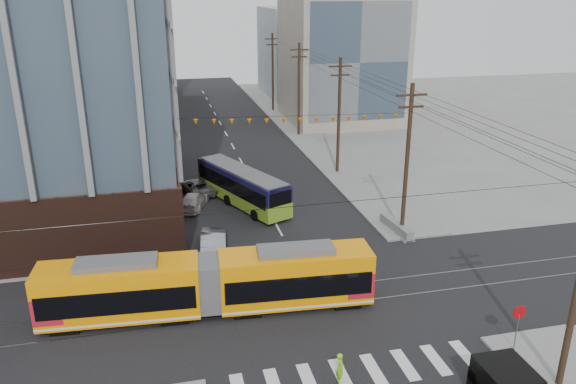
# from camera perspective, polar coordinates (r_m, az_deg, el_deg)

# --- Properties ---
(ground) EXTENTS (160.00, 160.00, 0.00)m
(ground) POSITION_cam_1_polar(r_m,az_deg,el_deg) (30.02, 5.06, -14.37)
(ground) COLOR slate
(bg_bldg_nw_near) EXTENTS (18.00, 16.00, 18.00)m
(bg_bldg_nw_near) POSITION_cam_1_polar(r_m,az_deg,el_deg) (76.32, -20.50, 12.85)
(bg_bldg_nw_near) COLOR #8C99A5
(bg_bldg_nw_near) RESTS_ON ground
(bg_bldg_ne_near) EXTENTS (14.00, 14.00, 16.00)m
(bg_bldg_ne_near) POSITION_cam_1_polar(r_m,az_deg,el_deg) (75.92, 5.41, 13.19)
(bg_bldg_ne_near) COLOR gray
(bg_bldg_ne_near) RESTS_ON ground
(bg_bldg_nw_far) EXTENTS (16.00, 18.00, 20.00)m
(bg_bldg_nw_far) POSITION_cam_1_polar(r_m,az_deg,el_deg) (95.82, -17.47, 15.01)
(bg_bldg_nw_far) COLOR gray
(bg_bldg_nw_far) RESTS_ON ground
(bg_bldg_ne_far) EXTENTS (16.00, 16.00, 14.00)m
(bg_bldg_ne_far) POSITION_cam_1_polar(r_m,az_deg,el_deg) (95.60, 2.63, 14.05)
(bg_bldg_ne_far) COLOR #8C99A5
(bg_bldg_ne_far) RESTS_ON ground
(utility_pole_far) EXTENTS (0.30, 0.30, 11.00)m
(utility_pole_far) POSITION_cam_1_polar(r_m,az_deg,el_deg) (81.94, -1.56, 12.01)
(utility_pole_far) COLOR black
(utility_pole_far) RESTS_ON ground
(streetcar) EXTENTS (18.10, 3.80, 3.46)m
(streetcar) POSITION_cam_1_polar(r_m,az_deg,el_deg) (31.26, -7.97, -9.26)
(streetcar) COLOR #FD9402
(streetcar) RESTS_ON ground
(city_bus) EXTENTS (6.41, 10.86, 3.06)m
(city_bus) POSITION_cam_1_polar(r_m,az_deg,el_deg) (46.35, -4.69, 0.57)
(city_bus) COLOR #14123C
(city_bus) RESTS_ON ground
(parked_car_silver) EXTENTS (2.19, 4.87, 1.55)m
(parked_car_silver) POSITION_cam_1_polar(r_m,az_deg,el_deg) (38.49, -7.56, -4.96)
(parked_car_silver) COLOR gray
(parked_car_silver) RESTS_ON ground
(parked_car_white) EXTENTS (3.06, 4.74, 1.28)m
(parked_car_white) POSITION_cam_1_polar(r_m,az_deg,el_deg) (46.29, -9.60, -0.86)
(parked_car_white) COLOR #BEB1B3
(parked_car_white) RESTS_ON ground
(parked_car_grey) EXTENTS (3.20, 5.04, 1.29)m
(parked_car_grey) POSITION_cam_1_polar(r_m,az_deg,el_deg) (49.44, -9.27, 0.54)
(parked_car_grey) COLOR #606060
(parked_car_grey) RESTS_ON ground
(pedestrian) EXTENTS (0.47, 0.61, 1.50)m
(pedestrian) POSITION_cam_1_polar(r_m,az_deg,el_deg) (26.70, 5.33, -17.35)
(pedestrian) COLOR #86E316
(pedestrian) RESTS_ON ground
(stop_sign) EXTENTS (0.76, 0.76, 2.47)m
(stop_sign) POSITION_cam_1_polar(r_m,az_deg,el_deg) (30.21, 22.19, -12.93)
(stop_sign) COLOR #A5040B
(stop_sign) RESTS_ON ground
(jersey_barrier) EXTENTS (1.26, 4.00, 0.79)m
(jersey_barrier) POSITION_cam_1_polar(r_m,az_deg,el_deg) (42.03, 10.93, -3.52)
(jersey_barrier) COLOR slate
(jersey_barrier) RESTS_ON ground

